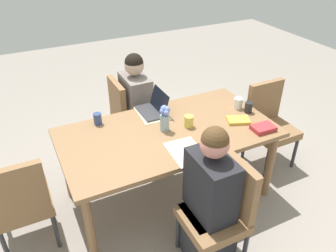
# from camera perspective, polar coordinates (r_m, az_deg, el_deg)

# --- Properties ---
(ground_plane) EXTENTS (10.00, 10.00, 0.00)m
(ground_plane) POSITION_cam_1_polar(r_m,az_deg,el_deg) (3.41, 0.00, -11.41)
(ground_plane) COLOR gray
(dining_table) EXTENTS (1.88, 1.00, 0.75)m
(dining_table) POSITION_cam_1_polar(r_m,az_deg,el_deg) (2.99, 0.00, -2.08)
(dining_table) COLOR olive
(dining_table) RESTS_ON ground_plane
(chair_far_left_near) EXTENTS (0.44, 0.44, 0.90)m
(chair_far_left_near) POSITION_cam_1_polar(r_m,az_deg,el_deg) (3.72, -6.72, 2.13)
(chair_far_left_near) COLOR olive
(chair_far_left_near) RESTS_ON ground_plane
(person_far_left_near) EXTENTS (0.36, 0.40, 1.19)m
(person_far_left_near) POSITION_cam_1_polar(r_m,az_deg,el_deg) (3.68, -5.33, 2.34)
(person_far_left_near) COLOR #2D2D33
(person_far_left_near) RESTS_ON ground_plane
(chair_near_left_mid) EXTENTS (0.44, 0.44, 0.90)m
(chair_near_left_mid) POSITION_cam_1_polar(r_m,az_deg,el_deg) (2.60, 9.14, -13.63)
(chair_near_left_mid) COLOR olive
(chair_near_left_mid) RESTS_ON ground_plane
(person_near_left_mid) EXTENTS (0.36, 0.40, 1.19)m
(person_near_left_mid) POSITION_cam_1_polar(r_m,az_deg,el_deg) (2.58, 7.03, -12.94)
(person_near_left_mid) COLOR #2D2D33
(person_near_left_mid) RESTS_ON ground_plane
(chair_head_left_left_far) EXTENTS (0.44, 0.44, 0.90)m
(chair_head_left_left_far) POSITION_cam_1_polar(r_m,az_deg,el_deg) (2.85, -23.77, -11.58)
(chair_head_left_left_far) COLOR olive
(chair_head_left_left_far) RESTS_ON ground_plane
(chair_head_right_right_near) EXTENTS (0.44, 0.44, 0.90)m
(chair_head_right_right_near) POSITION_cam_1_polar(r_m,az_deg,el_deg) (3.72, 16.77, 0.90)
(chair_head_right_right_near) COLOR olive
(chair_head_right_right_near) RESTS_ON ground_plane
(flower_vase) EXTENTS (0.09, 0.10, 0.24)m
(flower_vase) POSITION_cam_1_polar(r_m,az_deg,el_deg) (2.89, -0.56, 1.47)
(flower_vase) COLOR #8EA8B7
(flower_vase) RESTS_ON dining_table
(placemat_far_left_near) EXTENTS (0.28, 0.38, 0.00)m
(placemat_far_left_near) POSITION_cam_1_polar(r_m,az_deg,el_deg) (3.21, -2.64, 2.20)
(placemat_far_left_near) COLOR beige
(placemat_far_left_near) RESTS_ON dining_table
(placemat_near_left_mid) EXTENTS (0.28, 0.37, 0.00)m
(placemat_near_left_mid) POSITION_cam_1_polar(r_m,az_deg,el_deg) (2.69, 3.09, -4.37)
(placemat_near_left_mid) COLOR beige
(placemat_near_left_mid) RESTS_ON dining_table
(laptop_far_left_near) EXTENTS (0.22, 0.32, 0.21)m
(laptop_far_left_near) POSITION_cam_1_polar(r_m,az_deg,el_deg) (3.21, -2.37, 3.06)
(laptop_far_left_near) COLOR #38383D
(laptop_far_left_near) RESTS_ON dining_table
(coffee_mug_near_left) EXTENTS (0.08, 0.08, 0.11)m
(coffee_mug_near_left) POSITION_cam_1_polar(r_m,az_deg,el_deg) (3.34, 11.83, 3.81)
(coffee_mug_near_left) COLOR white
(coffee_mug_near_left) RESTS_ON dining_table
(coffee_mug_near_right) EXTENTS (0.07, 0.07, 0.10)m
(coffee_mug_near_right) POSITION_cam_1_polar(r_m,az_deg,el_deg) (3.29, 13.53, 3.10)
(coffee_mug_near_right) COLOR #232328
(coffee_mug_near_right) RESTS_ON dining_table
(coffee_mug_centre_left) EXTENTS (0.07, 0.07, 0.11)m
(coffee_mug_centre_left) POSITION_cam_1_polar(r_m,az_deg,el_deg) (3.08, -11.88, 1.21)
(coffee_mug_centre_left) COLOR #33477A
(coffee_mug_centre_left) RESTS_ON dining_table
(coffee_mug_centre_right) EXTENTS (0.08, 0.08, 0.11)m
(coffee_mug_centre_right) POSITION_cam_1_polar(r_m,az_deg,el_deg) (2.98, 3.55, 0.80)
(coffee_mug_centre_right) COLOR #DBC64C
(coffee_mug_centre_right) RESTS_ON dining_table
(book_red_cover) EXTENTS (0.21, 0.15, 0.04)m
(book_red_cover) POSITION_cam_1_polar(r_m,az_deg,el_deg) (3.06, 15.89, -0.33)
(book_red_cover) COLOR #B73338
(book_red_cover) RESTS_ON dining_table
(book_blue_cover) EXTENTS (0.24, 0.20, 0.03)m
(book_blue_cover) POSITION_cam_1_polar(r_m,az_deg,el_deg) (3.14, 11.87, 0.98)
(book_blue_cover) COLOR gold
(book_blue_cover) RESTS_ON dining_table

